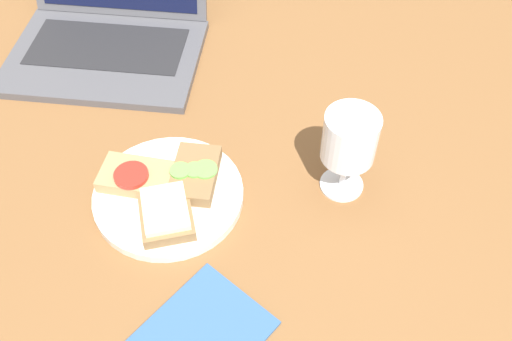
% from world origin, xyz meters
% --- Properties ---
extents(wooden_table, '(1.40, 1.40, 0.03)m').
position_xyz_m(wooden_table, '(0.00, 0.00, 0.01)').
color(wooden_table, brown).
rests_on(wooden_table, ground).
extents(plate, '(0.22, 0.22, 0.02)m').
position_xyz_m(plate, '(-0.04, -0.06, 0.04)').
color(plate, silver).
rests_on(plate, wooden_table).
extents(sandwich_with_tomato, '(0.12, 0.07, 0.03)m').
position_xyz_m(sandwich_with_tomato, '(-0.09, -0.05, 0.06)').
color(sandwich_with_tomato, '#A88456').
rests_on(sandwich_with_tomato, plate).
extents(sandwich_with_cheese, '(0.10, 0.11, 0.03)m').
position_xyz_m(sandwich_with_cheese, '(-0.04, -0.11, 0.06)').
color(sandwich_with_cheese, brown).
rests_on(sandwich_with_cheese, plate).
extents(sandwich_with_cucumber, '(0.07, 0.10, 0.03)m').
position_xyz_m(sandwich_with_cucumber, '(-0.01, -0.03, 0.06)').
color(sandwich_with_cucumber, brown).
rests_on(sandwich_with_cucumber, plate).
extents(wine_glass, '(0.08, 0.08, 0.14)m').
position_xyz_m(wine_glass, '(0.21, -0.01, 0.13)').
color(wine_glass, white).
rests_on(wine_glass, wooden_table).
extents(laptop, '(0.34, 0.30, 0.20)m').
position_xyz_m(laptop, '(-0.23, 0.28, 0.07)').
color(laptop, '#4C4C51').
rests_on(laptop, wooden_table).
extents(napkin, '(0.19, 0.20, 0.00)m').
position_xyz_m(napkin, '(0.04, -0.27, 0.03)').
color(napkin, '#33598C').
rests_on(napkin, wooden_table).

